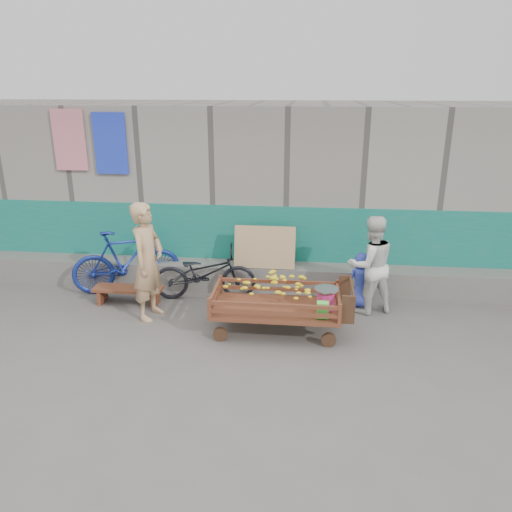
# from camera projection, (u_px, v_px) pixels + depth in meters

# --- Properties ---
(ground) EXTENTS (80.00, 80.00, 0.00)m
(ground) POSITION_uv_depth(u_px,v_px,m) (225.00, 360.00, 6.37)
(ground) COLOR #56524F
(ground) RESTS_ON ground
(building_wall) EXTENTS (12.00, 3.50, 3.00)m
(building_wall) POSITION_uv_depth(u_px,v_px,m) (258.00, 185.00, 9.69)
(building_wall) COLOR gray
(building_wall) RESTS_ON ground
(banana_cart) EXTENTS (1.93, 0.88, 0.82)m
(banana_cart) POSITION_uv_depth(u_px,v_px,m) (274.00, 296.00, 6.89)
(banana_cart) COLOR #582C1B
(banana_cart) RESTS_ON ground
(bench) EXTENTS (1.10, 0.33, 0.27)m
(bench) POSITION_uv_depth(u_px,v_px,m) (128.00, 292.00, 7.94)
(bench) COLOR #582C1B
(bench) RESTS_ON ground
(vendor_man) EXTENTS (0.53, 0.71, 1.76)m
(vendor_man) POSITION_uv_depth(u_px,v_px,m) (148.00, 261.00, 7.27)
(vendor_man) COLOR tan
(vendor_man) RESTS_ON ground
(woman) EXTENTS (0.89, 0.79, 1.52)m
(woman) POSITION_uv_depth(u_px,v_px,m) (371.00, 265.00, 7.49)
(woman) COLOR silver
(woman) RESTS_ON ground
(child) EXTENTS (0.50, 0.41, 0.88)m
(child) POSITION_uv_depth(u_px,v_px,m) (361.00, 280.00, 7.76)
(child) COLOR #3243B5
(child) RESTS_ON ground
(bicycle_dark) EXTENTS (1.72, 0.81, 0.87)m
(bicycle_dark) POSITION_uv_depth(u_px,v_px,m) (204.00, 273.00, 8.06)
(bicycle_dark) COLOR black
(bicycle_dark) RESTS_ON ground
(bicycle_blue) EXTENTS (1.84, 1.13, 1.07)m
(bicycle_blue) POSITION_uv_depth(u_px,v_px,m) (127.00, 261.00, 8.32)
(bicycle_blue) COLOR navy
(bicycle_blue) RESTS_ON ground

